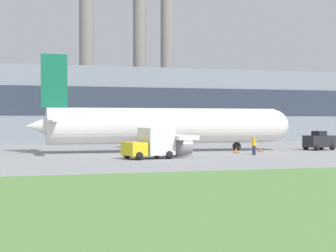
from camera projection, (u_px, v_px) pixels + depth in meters
ground_plane at (162, 154)px, 53.61m from camera, size 400.00×400.00×0.00m
terminal_building at (95, 103)px, 83.91m from camera, size 75.41×12.72×20.93m
smokestack_left at (87, 54)px, 111.29m from camera, size 3.37×3.37×32.58m
smokestack_right at (140, 40)px, 115.62m from camera, size 3.13×3.13×39.31m
smokestack_far at (167, 28)px, 115.89m from camera, size 2.95×2.95×44.31m
airplane at (163, 126)px, 57.97m from camera, size 28.11×22.18×9.75m
pushback_tug at (319, 141)px, 61.59m from camera, size 3.43×2.82×2.10m
baggage_truck at (151, 144)px, 47.83m from camera, size 4.48×3.53×2.63m
ground_crew_person at (254, 145)px, 52.83m from camera, size 0.53×0.53×1.79m
traffic_cone_near_nose at (261, 150)px, 57.99m from camera, size 0.49×0.49×0.51m
traffic_cone_wingtip at (236, 150)px, 56.09m from camera, size 0.55×0.55×0.55m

